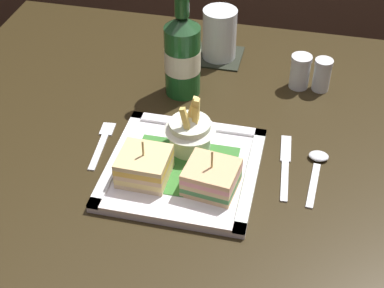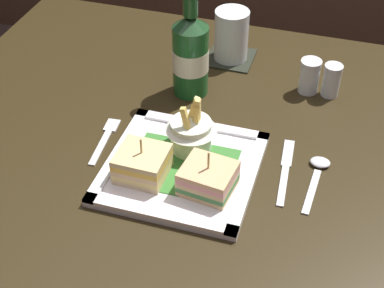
# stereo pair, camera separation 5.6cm
# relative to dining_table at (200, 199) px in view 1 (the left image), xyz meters

# --- Properties ---
(dining_table) EXTENTS (1.12, 0.95, 0.75)m
(dining_table) POSITION_rel_dining_table_xyz_m (0.00, 0.00, 0.00)
(dining_table) COLOR black
(dining_table) RESTS_ON ground_plane
(square_plate) EXTENTS (0.25, 0.25, 0.02)m
(square_plate) POSITION_rel_dining_table_xyz_m (-0.02, -0.06, 0.13)
(square_plate) COLOR white
(square_plate) RESTS_ON dining_table
(sandwich_half_left) EXTENTS (0.08, 0.08, 0.08)m
(sandwich_half_left) POSITION_rel_dining_table_xyz_m (-0.08, -0.09, 0.15)
(sandwich_half_left) COLOR beige
(sandwich_half_left) RESTS_ON square_plate
(sandwich_half_right) EXTENTS (0.09, 0.08, 0.08)m
(sandwich_half_right) POSITION_rel_dining_table_xyz_m (0.04, -0.09, 0.15)
(sandwich_half_right) COLOR tan
(sandwich_half_right) RESTS_ON square_plate
(fries_cup) EXTENTS (0.09, 0.09, 0.11)m
(fries_cup) POSITION_rel_dining_table_xyz_m (-0.02, -0.01, 0.17)
(fries_cup) COLOR silver
(fries_cup) RESTS_ON square_plate
(beer_bottle) EXTENTS (0.07, 0.07, 0.23)m
(beer_bottle) POSITION_rel_dining_table_xyz_m (-0.07, 0.17, 0.21)
(beer_bottle) COLOR #184F1F
(beer_bottle) RESTS_ON dining_table
(drink_coaster) EXTENTS (0.10, 0.10, 0.00)m
(drink_coaster) POSITION_rel_dining_table_xyz_m (-0.03, 0.32, 0.12)
(drink_coaster) COLOR black
(drink_coaster) RESTS_ON dining_table
(water_glass) EXTENTS (0.07, 0.07, 0.11)m
(water_glass) POSITION_rel_dining_table_xyz_m (-0.03, 0.32, 0.17)
(water_glass) COLOR silver
(water_glass) RESTS_ON dining_table
(fork) EXTENTS (0.03, 0.13, 0.00)m
(fork) POSITION_rel_dining_table_xyz_m (-0.18, -0.02, 0.12)
(fork) COLOR silver
(fork) RESTS_ON dining_table
(knife) EXTENTS (0.03, 0.17, 0.00)m
(knife) POSITION_rel_dining_table_xyz_m (0.15, -0.00, 0.12)
(knife) COLOR silver
(knife) RESTS_ON dining_table
(spoon) EXTENTS (0.03, 0.14, 0.01)m
(spoon) POSITION_rel_dining_table_xyz_m (0.20, 0.01, 0.12)
(spoon) COLOR silver
(spoon) RESTS_ON dining_table
(salt_shaker) EXTENTS (0.04, 0.04, 0.07)m
(salt_shaker) POSITION_rel_dining_table_xyz_m (0.15, 0.24, 0.15)
(salt_shaker) COLOR silver
(salt_shaker) RESTS_ON dining_table
(pepper_shaker) EXTENTS (0.04, 0.04, 0.07)m
(pepper_shaker) POSITION_rel_dining_table_xyz_m (0.20, 0.24, 0.15)
(pepper_shaker) COLOR silver
(pepper_shaker) RESTS_ON dining_table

